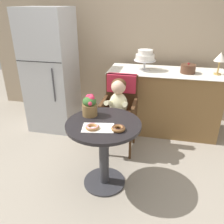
{
  "coord_description": "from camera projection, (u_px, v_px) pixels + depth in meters",
  "views": [
    {
      "loc": [
        0.5,
        -1.87,
        1.76
      ],
      "look_at": [
        0.05,
        0.15,
        0.77
      ],
      "focal_mm": 37.32,
      "sensor_mm": 36.0,
      "label": 1
    }
  ],
  "objects": [
    {
      "name": "flower_vase",
      "position": [
        90.0,
        105.0,
        2.29
      ],
      "size": [
        0.15,
        0.15,
        0.22
      ],
      "color": "brown",
      "rests_on": "cafe_table"
    },
    {
      "name": "cafe_table",
      "position": [
        104.0,
        142.0,
        2.28
      ],
      "size": [
        0.72,
        0.72,
        0.72
      ],
      "color": "black",
      "rests_on": "ground"
    },
    {
      "name": "ground_plane",
      "position": [
        104.0,
        182.0,
        2.5
      ],
      "size": [
        8.0,
        8.0,
        0.0
      ],
      "primitive_type": "plane",
      "color": "gray"
    },
    {
      "name": "donut_front",
      "position": [
        92.0,
        127.0,
        2.09
      ],
      "size": [
        0.13,
        0.13,
        0.03
      ],
      "color": "#AD7542",
      "rests_on": "cafe_table"
    },
    {
      "name": "table_lamp",
      "position": [
        220.0,
        58.0,
        2.92
      ],
      "size": [
        0.15,
        0.15,
        0.28
      ],
      "color": "#B28C47",
      "rests_on": "display_counter"
    },
    {
      "name": "paper_napkin",
      "position": [
        98.0,
        128.0,
        2.1
      ],
      "size": [
        0.31,
        0.23,
        0.0
      ],
      "primitive_type": "cube",
      "rotation": [
        0.0,
        0.0,
        0.18
      ],
      "color": "white",
      "rests_on": "cafe_table"
    },
    {
      "name": "donut_mid",
      "position": [
        118.0,
        128.0,
        2.06
      ],
      "size": [
        0.12,
        0.12,
        0.04
      ],
      "color": "#936033",
      "rests_on": "cafe_table"
    },
    {
      "name": "display_counter",
      "position": [
        163.0,
        101.0,
        3.35
      ],
      "size": [
        1.56,
        0.62,
        0.9
      ],
      "color": "olive",
      "rests_on": "ground"
    },
    {
      "name": "round_layer_cake",
      "position": [
        188.0,
        69.0,
        3.05
      ],
      "size": [
        0.19,
        0.19,
        0.14
      ],
      "color": "#4C2D1E",
      "rests_on": "display_counter"
    },
    {
      "name": "wicker_chair",
      "position": [
        120.0,
        101.0,
        2.88
      ],
      "size": [
        0.42,
        0.45,
        0.95
      ],
      "rotation": [
        0.0,
        0.0,
        0.0
      ],
      "color": "#472D19",
      "rests_on": "ground"
    },
    {
      "name": "back_wall",
      "position": [
        133.0,
        31.0,
        3.55
      ],
      "size": [
        4.8,
        0.1,
        2.7
      ],
      "primitive_type": "cube",
      "color": "tan",
      "rests_on": "ground"
    },
    {
      "name": "refrigerator",
      "position": [
        51.0,
        72.0,
        3.31
      ],
      "size": [
        0.64,
        0.63,
        1.7
      ],
      "color": "#B7BABF",
      "rests_on": "ground"
    },
    {
      "name": "tiered_cake_stand",
      "position": [
        145.0,
        57.0,
        3.13
      ],
      "size": [
        0.3,
        0.3,
        0.28
      ],
      "color": "silver",
      "rests_on": "display_counter"
    },
    {
      "name": "seated_child",
      "position": [
        118.0,
        103.0,
        2.73
      ],
      "size": [
        0.27,
        0.32,
        0.73
      ],
      "color": "beige",
      "rests_on": "ground"
    }
  ]
}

